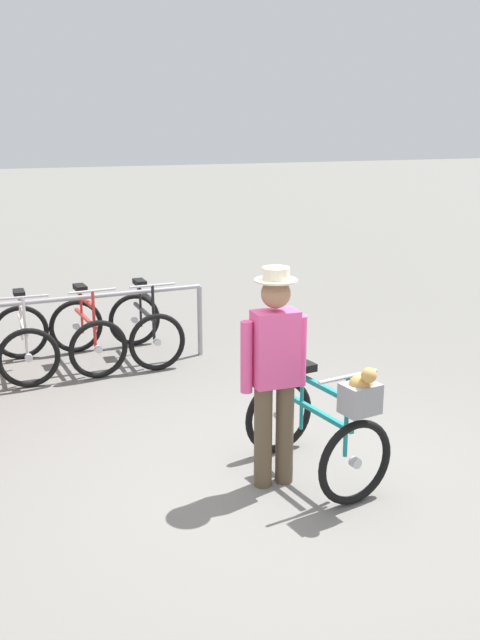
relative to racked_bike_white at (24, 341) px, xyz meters
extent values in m
plane|color=slate|center=(1.58, -3.36, -0.37)|extent=(80.00, 80.00, 0.00)
cylinder|color=#99999E|center=(2.04, -0.08, 0.06)|extent=(0.06, 0.06, 0.85)
cylinder|color=#99999E|center=(0.81, -0.14, 0.48)|extent=(2.45, 0.17, 0.05)
torus|color=black|center=(0.00, 0.51, -0.04)|extent=(0.66, 0.09, 0.66)
cylinder|color=#B7B7BC|center=(0.00, 0.51, -0.04)|extent=(0.08, 0.06, 0.08)
torus|color=black|center=(0.00, -0.51, -0.04)|extent=(0.66, 0.09, 0.66)
cylinder|color=#B7B7BC|center=(0.00, -0.51, -0.04)|extent=(0.08, 0.06, 0.08)
cube|color=silver|center=(0.00, 0.00, 0.19)|extent=(0.04, 0.92, 0.04)
cube|color=silver|center=(0.00, -0.05, 0.41)|extent=(0.04, 0.61, 0.04)
cylinder|color=silver|center=(0.00, 0.18, 0.24)|extent=(0.03, 0.03, 0.55)
cube|color=black|center=(0.00, 0.18, 0.51)|extent=(0.12, 0.24, 0.06)
cylinder|color=silver|center=(0.00, -0.39, 0.28)|extent=(0.03, 0.03, 0.63)
cylinder|color=#B7B7BC|center=(0.00, -0.39, 0.59)|extent=(0.52, 0.03, 0.03)
torus|color=black|center=(0.66, 0.54, -0.04)|extent=(0.66, 0.12, 0.66)
cylinder|color=#B7B7BC|center=(0.66, 0.54, -0.04)|extent=(0.08, 0.07, 0.08)
torus|color=black|center=(0.74, -0.47, -0.04)|extent=(0.66, 0.12, 0.66)
cylinder|color=#B7B7BC|center=(0.74, -0.47, -0.04)|extent=(0.08, 0.07, 0.08)
cube|color=red|center=(0.70, 0.04, 0.19)|extent=(0.11, 0.92, 0.04)
cube|color=red|center=(0.70, -0.01, 0.41)|extent=(0.09, 0.61, 0.04)
cylinder|color=red|center=(0.68, 0.22, 0.24)|extent=(0.03, 0.03, 0.55)
cube|color=black|center=(0.68, 0.22, 0.51)|extent=(0.14, 0.25, 0.06)
cylinder|color=red|center=(0.73, -0.35, 0.28)|extent=(0.03, 0.03, 0.63)
cylinder|color=#B7B7BC|center=(0.73, -0.35, 0.59)|extent=(0.52, 0.07, 0.03)
torus|color=black|center=(1.38, 0.58, -0.04)|extent=(0.66, 0.11, 0.66)
cylinder|color=#B7B7BC|center=(1.38, 0.58, -0.04)|extent=(0.08, 0.07, 0.08)
torus|color=black|center=(1.41, -0.44, -0.04)|extent=(0.66, 0.11, 0.66)
cylinder|color=#B7B7BC|center=(1.41, -0.44, -0.04)|extent=(0.08, 0.07, 0.08)
cube|color=black|center=(1.40, 0.07, 0.19)|extent=(0.06, 0.92, 0.04)
cube|color=black|center=(1.40, 0.02, 0.41)|extent=(0.05, 0.61, 0.04)
cylinder|color=black|center=(1.39, 0.25, 0.24)|extent=(0.03, 0.03, 0.55)
cube|color=black|center=(1.39, 0.25, 0.51)|extent=(0.13, 0.24, 0.06)
cylinder|color=black|center=(1.41, -0.32, 0.28)|extent=(0.03, 0.03, 0.63)
cylinder|color=#B7B7BC|center=(1.41, -0.32, 0.59)|extent=(0.52, 0.04, 0.03)
torus|color=black|center=(1.85, -2.86, -0.04)|extent=(0.66, 0.17, 0.66)
cylinder|color=#B7B7BC|center=(1.85, -2.86, -0.04)|extent=(0.09, 0.07, 0.08)
torus|color=black|center=(2.01, -3.87, -0.04)|extent=(0.66, 0.17, 0.66)
cylinder|color=#B7B7BC|center=(2.01, -3.87, -0.04)|extent=(0.09, 0.07, 0.08)
cube|color=teal|center=(1.93, -3.36, 0.19)|extent=(0.19, 0.91, 0.04)
cube|color=teal|center=(1.94, -3.41, 0.41)|extent=(0.14, 0.61, 0.04)
cylinder|color=teal|center=(1.90, -3.18, 0.24)|extent=(0.03, 0.03, 0.55)
cube|color=black|center=(1.90, -3.18, 0.51)|extent=(0.16, 0.26, 0.06)
cylinder|color=teal|center=(1.99, -3.75, 0.28)|extent=(0.03, 0.03, 0.63)
cylinder|color=#B7B7BC|center=(1.99, -3.75, 0.59)|extent=(0.52, 0.11, 0.03)
cube|color=gray|center=(2.02, -3.89, 0.47)|extent=(0.29, 0.24, 0.22)
ellipsoid|color=tan|center=(2.02, -3.89, 0.57)|extent=(0.20, 0.19, 0.16)
sphere|color=tan|center=(2.03, -3.97, 0.67)|extent=(0.11, 0.11, 0.11)
cylinder|color=brown|center=(1.49, -3.37, 0.04)|extent=(0.14, 0.14, 0.82)
cylinder|color=brown|center=(1.67, -3.37, 0.04)|extent=(0.14, 0.14, 0.82)
cube|color=#E54C8C|center=(1.58, -3.37, 0.74)|extent=(0.34, 0.20, 0.58)
cylinder|color=#E54C8C|center=(1.36, -3.35, 0.69)|extent=(0.09, 0.09, 0.55)
cylinder|color=#E54C8C|center=(1.80, -3.35, 0.69)|extent=(0.09, 0.09, 0.55)
sphere|color=#9E7051|center=(1.58, -3.37, 1.16)|extent=(0.22, 0.22, 0.22)
cylinder|color=beige|center=(1.58, -3.37, 1.26)|extent=(0.32, 0.32, 0.02)
cylinder|color=beige|center=(1.58, -3.37, 1.31)|extent=(0.20, 0.20, 0.09)
camera|label=1|loc=(-0.50, -8.10, 2.39)|focal=40.80mm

